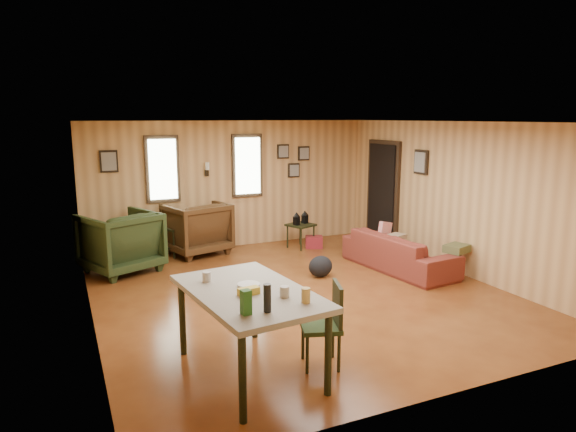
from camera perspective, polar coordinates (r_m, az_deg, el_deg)
name	(u,v)px	position (r m, az deg, el deg)	size (l,w,h in m)	color
room	(302,206)	(7.38, 1.60, 1.12)	(5.54, 6.04, 2.44)	brown
sofa	(399,246)	(8.57, 12.26, -3.26)	(2.04, 0.60, 0.80)	maroon
recliner_brown	(196,225)	(9.48, -10.21, -1.04)	(1.02, 0.95, 1.05)	#452C14
recliner_green	(120,239)	(8.66, -18.12, -2.44)	(1.05, 0.99, 1.08)	#243217
end_table	(177,235)	(9.51, -12.20, -2.10)	(0.64, 0.62, 0.64)	black
side_table	(301,223)	(9.75, 1.42, -0.77)	(0.57, 0.57, 0.71)	black
cooler	(314,242)	(9.83, 2.90, -2.90)	(0.38, 0.34, 0.23)	maroon
backpack	(320,266)	(8.07, 3.63, -5.61)	(0.43, 0.35, 0.33)	black
sofa_pillows	(422,240)	(8.61, 14.63, -2.65)	(0.82, 1.56, 0.32)	brown
dining_table	(249,298)	(4.95, -4.32, -9.08)	(1.18, 1.77, 1.09)	gray
dining_chair	(327,320)	(5.22, 4.39, -11.46)	(0.49, 0.49, 0.86)	#243217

